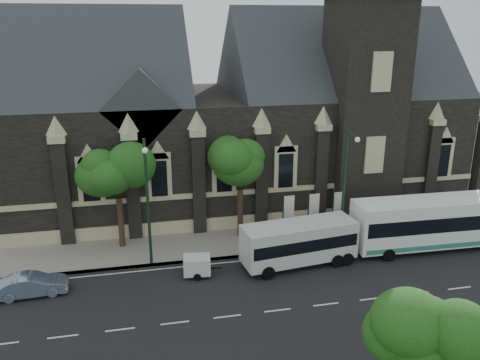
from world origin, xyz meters
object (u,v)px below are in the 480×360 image
object	(u,v)px
tour_coach	(440,221)
street_lamp_near	(345,183)
banner_flag_right	(336,208)
sedan	(32,285)
street_lamp_mid	(147,197)
tree_park_east	(425,330)
tree_walk_left	(120,173)
banner_flag_center	(312,210)
box_trailer	(197,265)
shuttle_bus	(299,241)
banner_flag_left	(287,212)
tree_walk_right	(242,165)

from	to	relation	value
tour_coach	street_lamp_near	bearing A→B (deg)	169.50
street_lamp_near	banner_flag_right	size ratio (longest dim) A/B	2.25
tour_coach	sedan	size ratio (longest dim) A/B	3.16
sedan	street_lamp_mid	bearing A→B (deg)	-77.04
street_lamp_mid	tree_park_east	bearing A→B (deg)	-58.21
tree_park_east	tree_walk_left	bearing A→B (deg)	120.87
tree_walk_left	banner_flag_center	xyz separation A→B (m)	(14.08, -1.70, -3.35)
banner_flag_right	box_trailer	distance (m)	12.14
banner_flag_center	tour_coach	xyz separation A→B (m)	(8.77, -3.39, -0.29)
street_lamp_near	shuttle_bus	bearing A→B (deg)	-154.82
street_lamp_near	banner_flag_right	distance (m)	3.34
tour_coach	banner_flag_right	bearing A→B (deg)	154.77
tree_walk_left	tour_coach	world-z (taller)	tree_walk_left
street_lamp_mid	banner_flag_right	world-z (taller)	street_lamp_mid
banner_flag_left	box_trailer	distance (m)	8.50
street_lamp_mid	box_trailer	world-z (taller)	street_lamp_mid
banner_flag_center	shuttle_bus	size ratio (longest dim) A/B	0.49
tree_walk_right	tree_walk_left	xyz separation A→B (m)	(-9.01, -0.01, -0.08)
tree_walk_left	banner_flag_center	world-z (taller)	tree_walk_left
tree_walk_right	banner_flag_center	xyz separation A→B (m)	(5.08, -1.71, -3.43)
tree_park_east	banner_flag_center	bearing A→B (deg)	83.43
street_lamp_near	sedan	world-z (taller)	street_lamp_near
shuttle_bus	box_trailer	world-z (taller)	shuttle_bus
street_lamp_near	tour_coach	world-z (taller)	street_lamp_near
banner_flag_center	sedan	distance (m)	20.14
shuttle_bus	sedan	distance (m)	17.39
tour_coach	tree_walk_left	bearing A→B (deg)	168.82
street_lamp_mid	banner_flag_right	size ratio (longest dim) A/B	2.25
street_lamp_near	banner_flag_center	size ratio (longest dim) A/B	2.25
tree_walk_left	banner_flag_left	xyz separation A→B (m)	(12.08, -1.70, -3.35)
street_lamp_mid	banner_flag_center	world-z (taller)	street_lamp_mid
sedan	tree_walk_left	bearing A→B (deg)	-47.56
street_lamp_mid	sedan	size ratio (longest dim) A/B	2.14
tree_walk_right	street_lamp_near	xyz separation A→B (m)	(6.79, -3.62, -0.71)
tree_park_east	tree_walk_right	bearing A→B (deg)	98.42
tree_walk_right	box_trailer	world-z (taller)	tree_walk_right
banner_flag_center	box_trailer	world-z (taller)	banner_flag_center
tree_park_east	tree_walk_right	xyz separation A→B (m)	(-2.96, 20.04, 1.20)
banner_flag_right	shuttle_bus	world-z (taller)	banner_flag_right
tree_walk_right	banner_flag_right	xyz separation A→B (m)	(7.08, -1.71, -3.43)
street_lamp_near	shuttle_bus	size ratio (longest dim) A/B	1.10
tree_park_east	street_lamp_mid	xyz separation A→B (m)	(-10.18, 16.42, 0.49)
shuttle_bus	box_trailer	xyz separation A→B (m)	(-7.11, -0.13, -0.98)
tree_walk_right	shuttle_bus	world-z (taller)	tree_walk_right
tree_walk_left	street_lamp_mid	distance (m)	4.08
banner_flag_right	banner_flag_center	bearing A→B (deg)	180.00
tree_walk_right	banner_flag_center	distance (m)	6.36
tree_park_east	tree_walk_left	world-z (taller)	tree_walk_left
box_trailer	sedan	xyz separation A→B (m)	(-10.25, -0.28, -0.08)
street_lamp_near	box_trailer	distance (m)	12.07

